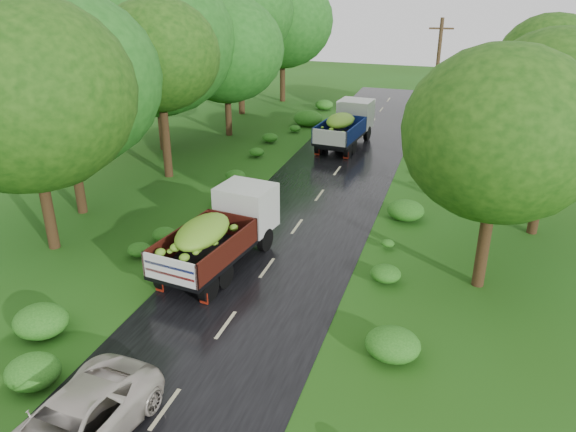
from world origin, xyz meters
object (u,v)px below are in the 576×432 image
at_px(truck_near, 223,229).
at_px(car, 72,426).
at_px(truck_far, 347,123).
at_px(utility_pole, 435,86).

height_order(truck_near, car, truck_near).
distance_m(truck_near, truck_far, 17.33).
xyz_separation_m(truck_near, car, (0.34, -9.70, -0.78)).
xyz_separation_m(truck_near, utility_pole, (6.43, 17.50, 2.68)).
relative_size(car, utility_pole, 0.61).
relative_size(truck_far, utility_pole, 0.79).
height_order(truck_near, utility_pole, utility_pole).
height_order(car, utility_pole, utility_pole).
bearing_deg(utility_pole, truck_far, 172.45).
bearing_deg(car, utility_pole, 82.45).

